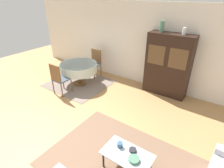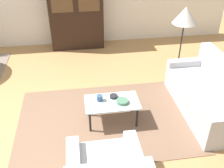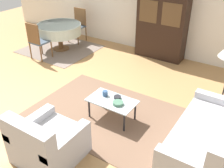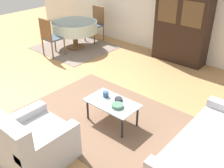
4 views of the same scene
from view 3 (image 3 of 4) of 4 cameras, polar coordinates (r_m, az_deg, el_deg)
ground_plane at (r=5.57m, az=-12.99°, el=-3.93°), size 14.00×14.00×0.00m
wall_back at (r=7.76m, az=5.64°, el=17.32°), size 10.00×0.06×2.70m
area_rug at (r=5.07m, az=-0.61°, el=-6.79°), size 2.97×2.03×0.01m
dining_rug at (r=8.13m, az=-11.17°, el=7.51°), size 2.01×1.87×0.01m
couch at (r=4.36m, az=19.94°, el=-10.89°), size 0.83×1.88×0.89m
armchair at (r=4.15m, az=-14.01°, el=-12.32°), size 0.91×0.91×0.86m
coffee_table at (r=4.79m, az=0.00°, el=-4.01°), size 0.88×0.52×0.40m
display_cabinet at (r=7.26m, az=10.83°, el=12.79°), size 1.32×0.46×1.90m
dining_table at (r=7.90m, az=-11.42°, el=11.58°), size 1.27×1.27×0.76m
dining_chair_near at (r=7.36m, az=-16.01°, el=9.33°), size 0.44×0.44×1.02m
dining_chair_far at (r=8.52m, az=-7.36°, el=13.01°), size 0.44×0.44×1.02m
cup at (r=4.87m, az=-1.51°, el=-2.05°), size 0.10×0.10×0.10m
bowl at (r=4.64m, az=1.30°, el=-4.17°), size 0.19×0.19×0.05m
bowl_small at (r=4.81m, az=1.18°, el=-2.88°), size 0.13×0.13×0.04m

